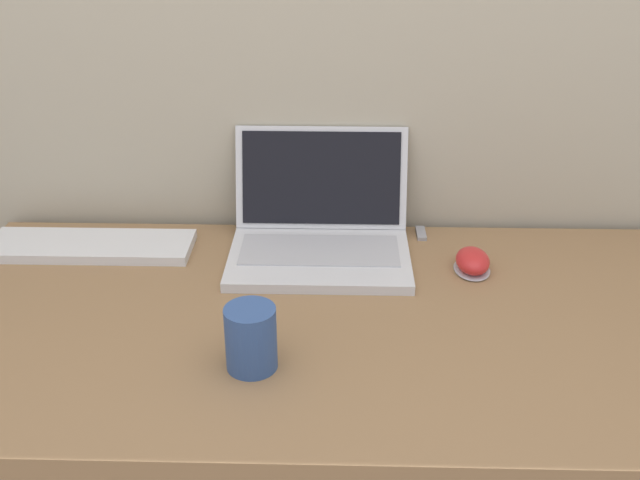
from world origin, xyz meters
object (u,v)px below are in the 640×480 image
at_px(computer_mouse, 474,262).
at_px(usb_stick, 422,233).
at_px(external_keyboard, 92,246).
at_px(laptop, 321,230).
at_px(drink_cup, 253,337).

height_order(computer_mouse, usb_stick, computer_mouse).
bearing_deg(external_keyboard, usb_stick, 7.41).
bearing_deg(laptop, external_keyboard, -179.06).
distance_m(computer_mouse, external_keyboard, 0.79).
xyz_separation_m(drink_cup, external_keyboard, (-0.38, 0.39, -0.05)).
relative_size(drink_cup, external_keyboard, 0.26).
bearing_deg(drink_cup, external_keyboard, 134.13).
height_order(laptop, computer_mouse, laptop).
bearing_deg(computer_mouse, usb_stick, 118.85).
xyz_separation_m(external_keyboard, usb_stick, (0.70, 0.09, -0.01)).
distance_m(drink_cup, computer_mouse, 0.52).
bearing_deg(external_keyboard, computer_mouse, -4.80).
distance_m(external_keyboard, usb_stick, 0.71).
relative_size(laptop, usb_stick, 6.11).
height_order(drink_cup, usb_stick, drink_cup).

